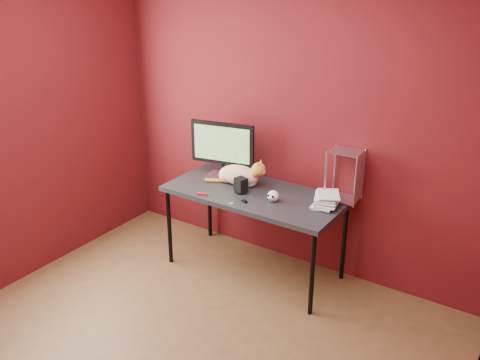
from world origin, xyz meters
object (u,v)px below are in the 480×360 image
Objects in this scene: cat at (240,175)px; skull_mug at (273,196)px; speaker at (241,186)px; monitor at (222,147)px; book_stack at (320,136)px; desk at (255,198)px.

cat reaches higher than skull_mug.
cat is 0.17m from speaker.
monitor is 0.99m from book_stack.
skull_mug is 0.31m from speaker.
cat is at bearing -179.59° from book_stack.
desk is 1.33× the size of book_stack.
book_stack reaches higher than skull_mug.
skull_mug is at bearing 15.99° from speaker.
book_stack is (0.73, 0.01, 0.47)m from cat.
skull_mug is (0.63, -0.20, -0.23)m from monitor.
speaker reaches higher than skull_mug.
monitor reaches higher than desk.
book_stack is (0.62, 0.14, 0.50)m from speaker.
desk is 15.91× the size of skull_mug.
desk is 0.81m from book_stack.
monitor is 6.10× the size of skull_mug.
book_stack is at bearing -14.98° from monitor.
cat is 0.47× the size of book_stack.
cat is at bearing 160.90° from desk.
skull_mug is at bearing -24.20° from cat.
speaker is (-0.31, 0.01, 0.01)m from skull_mug.
book_stack is at bearing 29.99° from speaker.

